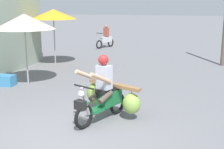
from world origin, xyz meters
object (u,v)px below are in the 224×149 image
Objects in this scene: motorbike_distant_ahead_left at (106,38)px; produce_crate at (6,80)px; motorbike_main_loaded at (105,94)px; market_umbrella_further_along at (53,14)px; market_umbrella_near_shop at (24,22)px.

produce_crate is at bearing -95.39° from motorbike_distant_ahead_left.
market_umbrella_further_along reaches higher than motorbike_main_loaded.
market_umbrella_near_shop reaches higher than motorbike_main_loaded.
market_umbrella_near_shop is (-3.31, 2.13, 1.60)m from motorbike_main_loaded.
motorbike_distant_ahead_left is at bearing 82.56° from market_umbrella_further_along.
produce_crate is (-0.14, -3.65, -2.05)m from market_umbrella_further_along.
market_umbrella_further_along is at bearing 124.93° from motorbike_main_loaded.
motorbike_main_loaded reaches higher than produce_crate.
motorbike_main_loaded is 3.60× the size of produce_crate.
market_umbrella_further_along is 4.19m from produce_crate.
market_umbrella_further_along is at bearing 87.87° from produce_crate.
motorbike_main_loaded is at bearing -24.90° from produce_crate.
produce_crate is (-0.66, -0.28, -1.95)m from market_umbrella_near_shop.
motorbike_distant_ahead_left is 0.62× the size of market_umbrella_further_along.
market_umbrella_near_shop is (-0.22, -9.11, 1.56)m from motorbike_distant_ahead_left.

